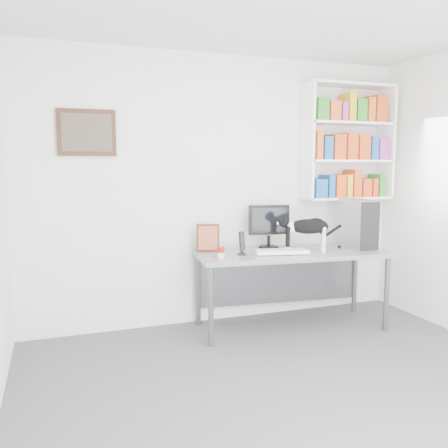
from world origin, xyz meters
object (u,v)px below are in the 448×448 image
object	(u,v)px
bookshelf	(348,142)
cat	(307,235)
leaning_print	(208,237)
pc_tower	(356,223)
speaker	(242,243)
monitor	(269,226)
keyboard	(281,252)
desk	(291,290)
soup_can	(221,253)

from	to	relation	value
bookshelf	cat	bearing A→B (deg)	-149.06
leaning_print	cat	distance (m)	0.96
pc_tower	leaning_print	bearing A→B (deg)	173.01
pc_tower	speaker	distance (m)	1.26
monitor	keyboard	bearing A→B (deg)	-84.27
speaker	keyboard	bearing A→B (deg)	-28.62
leaning_print	cat	size ratio (longest dim) A/B	0.50
keyboard	desk	bearing A→B (deg)	40.70
desk	monitor	xyz separation A→B (m)	(-0.13, 0.25, 0.61)
speaker	soup_can	xyz separation A→B (m)	(-0.24, -0.08, -0.07)
monitor	leaning_print	xyz separation A→B (m)	(-0.64, 0.03, -0.09)
cat	keyboard	bearing A→B (deg)	-162.62
speaker	leaning_print	bearing A→B (deg)	112.44
desk	keyboard	bearing A→B (deg)	-145.35
cat	monitor	bearing A→B (deg)	145.77
desk	leaning_print	world-z (taller)	leaning_print
soup_can	cat	distance (m)	0.88
monitor	soup_can	size ratio (longest dim) A/B	4.44
desk	cat	bearing A→B (deg)	-34.84
keyboard	cat	world-z (taller)	cat
monitor	leaning_print	bearing A→B (deg)	-173.08
keyboard	speaker	bearing A→B (deg)	-178.77
pc_tower	soup_can	size ratio (longest dim) A/B	4.87
monitor	keyboard	xyz separation A→B (m)	(-0.02, -0.33, -0.20)
monitor	leaning_print	distance (m)	0.65
leaning_print	pc_tower	bearing A→B (deg)	7.15
bookshelf	leaning_print	world-z (taller)	bookshelf
keyboard	pc_tower	xyz separation A→B (m)	(0.88, 0.07, 0.23)
pc_tower	bookshelf	bearing A→B (deg)	77.16
leaning_print	cat	bearing A→B (deg)	-5.09
desk	monitor	bearing A→B (deg)	122.62
soup_can	monitor	bearing A→B (deg)	28.26
pc_tower	cat	size ratio (longest dim) A/B	0.89
speaker	cat	xyz separation A→B (m)	(0.64, -0.09, 0.05)
pc_tower	monitor	bearing A→B (deg)	166.86
bookshelf	monitor	size ratio (longest dim) A/B	2.77
leaning_print	soup_can	distance (m)	0.38
leaning_print	bookshelf	bearing A→B (deg)	20.24
monitor	soup_can	xyz separation A→B (m)	(-0.64, -0.34, -0.17)
keyboard	soup_can	bearing A→B (deg)	-166.98
desk	leaning_print	distance (m)	0.97
desk	pc_tower	size ratio (longest dim) A/B	3.76
speaker	soup_can	bearing A→B (deg)	-178.73
leaning_print	soup_can	world-z (taller)	leaning_print
bookshelf	speaker	distance (m)	1.70
speaker	bookshelf	bearing A→B (deg)	-3.50
monitor	cat	xyz separation A→B (m)	(0.24, -0.35, -0.05)
bookshelf	desk	distance (m)	1.72
keyboard	leaning_print	bearing A→B (deg)	161.96
keyboard	pc_tower	distance (m)	0.91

